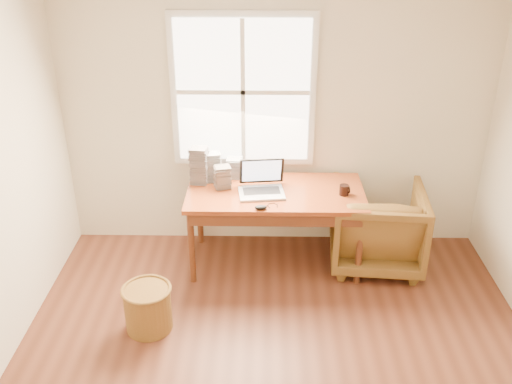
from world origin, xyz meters
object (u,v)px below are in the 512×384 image
at_px(armchair, 377,227).
at_px(cd_stack_a, 213,167).
at_px(coffee_mug, 344,190).
at_px(desk, 275,193).
at_px(laptop, 262,180).
at_px(wicker_stool, 148,309).

bearing_deg(armchair, cd_stack_a, -3.02).
relative_size(coffee_mug, cd_stack_a, 0.34).
xyz_separation_m(desk, laptop, (-0.13, -0.07, 0.16)).
bearing_deg(wicker_stool, armchair, 26.63).
bearing_deg(coffee_mug, armchair, 19.13).
xyz_separation_m(desk, wicker_stool, (-1.02, -0.99, -0.54)).
relative_size(desk, wicker_stool, 4.32).
relative_size(laptop, cd_stack_a, 1.46).
xyz_separation_m(desk, cd_stack_a, (-0.58, 0.21, 0.16)).
distance_m(desk, cd_stack_a, 0.63).
xyz_separation_m(wicker_stool, coffee_mug, (1.63, 0.92, 0.61)).
bearing_deg(coffee_mug, laptop, -171.18).
distance_m(desk, armchair, 1.01).
height_order(armchair, laptop, laptop).
xyz_separation_m(desk, coffee_mug, (0.61, -0.07, 0.07)).
xyz_separation_m(armchair, cd_stack_a, (-1.52, 0.21, 0.50)).
bearing_deg(wicker_stool, desk, 44.06).
xyz_separation_m(desk, armchair, (0.95, -0.00, -0.34)).
bearing_deg(cd_stack_a, desk, -20.07).
bearing_deg(coffee_mug, desk, -178.03).
relative_size(armchair, wicker_stool, 2.29).
bearing_deg(wicker_stool, laptop, 45.59).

